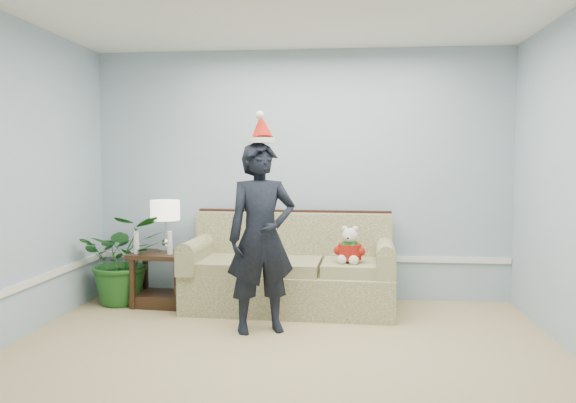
% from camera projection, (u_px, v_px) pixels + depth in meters
% --- Properties ---
extents(room_shell, '(4.54, 5.04, 2.74)m').
position_uv_depth(room_shell, '(271.00, 185.00, 3.62)').
color(room_shell, tan).
rests_on(room_shell, ground).
extents(wainscot_trim, '(4.49, 4.99, 0.06)m').
position_uv_depth(wainscot_trim, '(156.00, 280.00, 4.97)').
color(wainscot_trim, white).
rests_on(wainscot_trim, room_shell).
extents(sofa, '(2.13, 0.99, 0.98)m').
position_uv_depth(sofa, '(290.00, 274.00, 5.74)').
color(sofa, '#4F602D').
rests_on(sofa, room_shell).
extents(side_table, '(0.61, 0.53, 0.55)m').
position_uv_depth(side_table, '(161.00, 285.00, 5.85)').
color(side_table, '#372014').
rests_on(side_table, room_shell).
extents(table_lamp, '(0.30, 0.30, 0.54)m').
position_uv_depth(table_lamp, '(165.00, 212.00, 5.87)').
color(table_lamp, silver).
rests_on(table_lamp, side_table).
extents(candle_pair, '(0.41, 0.06, 0.24)m').
position_uv_depth(candle_pair, '(153.00, 243.00, 5.73)').
color(candle_pair, silver).
rests_on(candle_pair, side_table).
extents(houseplant, '(1.07, 1.01, 0.95)m').
position_uv_depth(houseplant, '(124.00, 259.00, 5.91)').
color(houseplant, '#1D551C').
rests_on(houseplant, room_shell).
extents(man, '(0.71, 0.59, 1.67)m').
position_uv_depth(man, '(261.00, 238.00, 4.91)').
color(man, black).
rests_on(man, room_shell).
extents(santa_hat, '(0.31, 0.33, 0.28)m').
position_uv_depth(santa_hat, '(261.00, 129.00, 4.86)').
color(santa_hat, silver).
rests_on(santa_hat, man).
extents(teddy_bear, '(0.27, 0.28, 0.37)m').
position_uv_depth(teddy_bear, '(350.00, 249.00, 5.45)').
color(teddy_bear, silver).
rests_on(teddy_bear, sofa).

